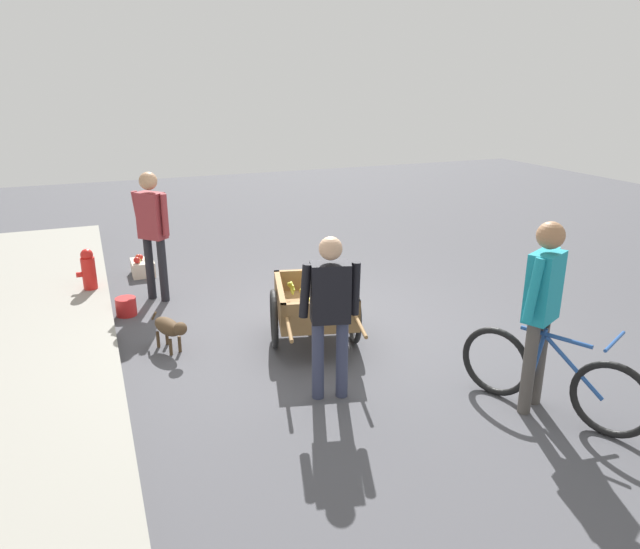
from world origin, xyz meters
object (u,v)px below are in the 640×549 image
vendor_person (330,305)px  fruit_cart (315,306)px  cyclist_person (542,300)px  fire_hydrant (89,273)px  apple_crate (143,267)px  bystander_person (152,225)px  bicycle (550,377)px  plastic_bucket (126,307)px  dog (169,328)px

vendor_person → fruit_cart: bearing=-14.5°
cyclist_person → fire_hydrant: size_ratio=2.53×
apple_crate → vendor_person: bearing=-164.0°
fire_hydrant → bystander_person: size_ratio=0.40×
bicycle → fire_hydrant: (4.54, 3.62, -0.02)m
apple_crate → plastic_bucket: bearing=167.2°
vendor_person → bicycle: size_ratio=1.00×
bicycle → fire_hydrant: size_ratio=2.26×
plastic_bucket → bystander_person: bearing=-46.5°
cyclist_person → bystander_person: size_ratio=1.00×
fire_hydrant → apple_crate: fire_hydrant is taller
fruit_cart → apple_crate: fruit_cart is taller
cyclist_person → bystander_person: (3.98, 2.72, -0.01)m
bicycle → fire_hydrant: bicycle is taller
vendor_person → cyclist_person: (-0.83, -1.58, 0.12)m
cyclist_person → bystander_person: cyclist_person is taller
vendor_person → apple_crate: (4.29, 1.23, -0.78)m
plastic_bucket → apple_crate: size_ratio=0.57×
fire_hydrant → cyclist_person: bearing=-141.1°
vendor_person → fire_hydrant: (3.58, 1.97, -0.57)m
cyclist_person → plastic_bucket: bearing=41.6°
fruit_cart → bicycle: bearing=-146.8°
plastic_bucket → bicycle: bearing=-138.9°
plastic_bucket → bystander_person: bystander_person is taller
cyclist_person → dog: (2.35, 2.80, -0.75)m
vendor_person → dog: bearing=38.8°
fruit_cart → vendor_person: size_ratio=1.17×
fire_hydrant → plastic_bucket: size_ratio=2.69×
dog → bystander_person: bearing=-2.6°
fruit_cart → fire_hydrant: size_ratio=2.66×
cyclist_person → bystander_person: bearing=34.4°
vendor_person → apple_crate: bearing=16.0°
cyclist_person → plastic_bucket: cyclist_person is taller
fruit_cart → apple_crate: size_ratio=4.06×
cyclist_person → fire_hydrant: 5.70m
vendor_person → plastic_bucket: bearing=30.1°
cyclist_person → dog: bearing=50.0°
cyclist_person → apple_crate: bearing=28.8°
bicycle → dog: bicycle is taller
dog → fruit_cart: bearing=-105.0°
bicycle → apple_crate: size_ratio=3.44×
fire_hydrant → apple_crate: bearing=-45.9°
fruit_cart → plastic_bucket: fruit_cart is taller
cyclist_person → plastic_bucket: size_ratio=6.80×
apple_crate → bystander_person: (-1.14, -0.09, 0.90)m
dog → fire_hydrant: size_ratio=0.95×
plastic_bucket → apple_crate: apple_crate is taller
bicycle → cyclist_person: (0.14, 0.07, 0.67)m
vendor_person → apple_crate: 4.54m
vendor_person → dog: (1.52, 1.22, -0.63)m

